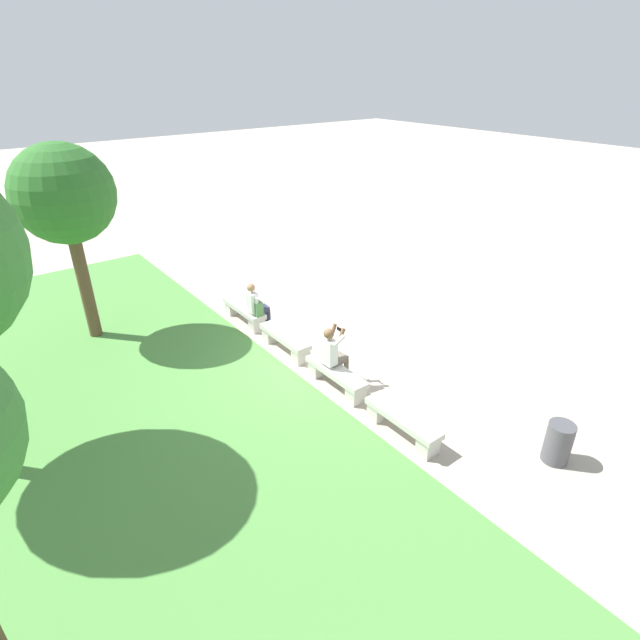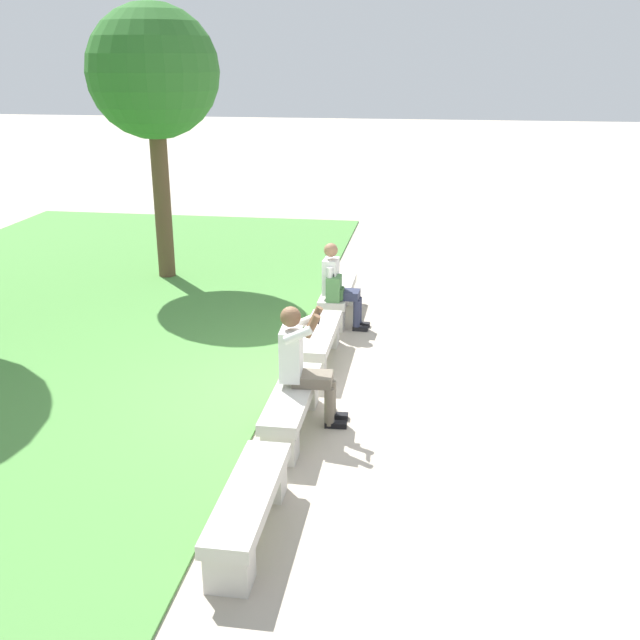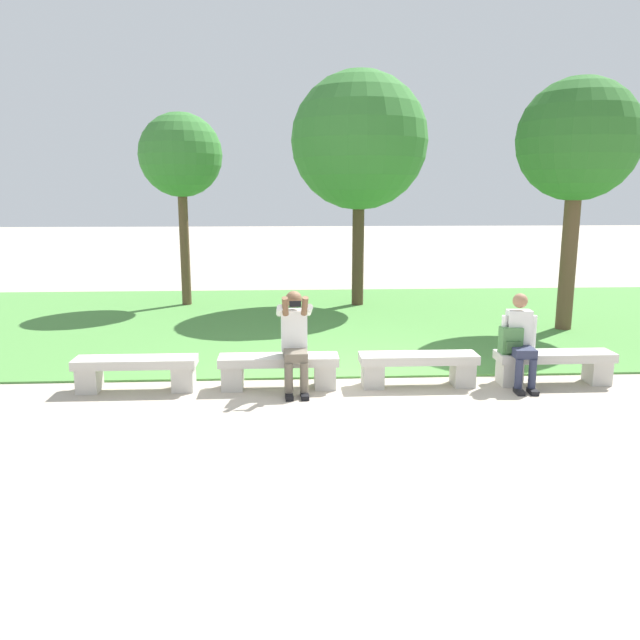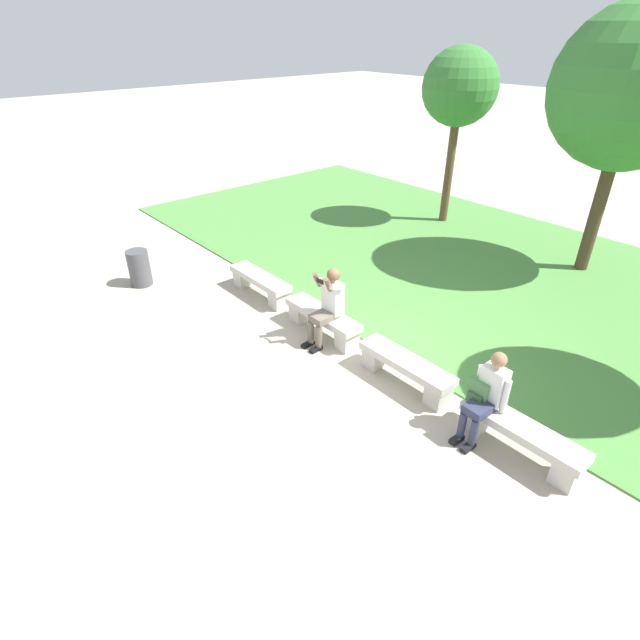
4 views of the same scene
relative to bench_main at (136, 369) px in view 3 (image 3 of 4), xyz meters
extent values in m
plane|color=#B2A593|center=(2.84, 0.00, -0.29)|extent=(80.00, 80.00, 0.00)
cube|color=#518E42|center=(2.84, 4.38, -0.27)|extent=(19.27, 8.00, 0.03)
cube|color=beige|center=(0.00, 0.00, 0.10)|extent=(1.60, 0.40, 0.12)
cube|color=beige|center=(-0.62, 0.00, -0.12)|extent=(0.28, 0.34, 0.33)
cube|color=beige|center=(0.62, 0.00, -0.12)|extent=(0.28, 0.34, 0.33)
cube|color=beige|center=(1.89, 0.00, 0.10)|extent=(1.60, 0.40, 0.12)
cube|color=beige|center=(1.27, 0.00, -0.12)|extent=(0.28, 0.34, 0.33)
cube|color=beige|center=(2.51, 0.00, -0.12)|extent=(0.28, 0.34, 0.33)
cube|color=beige|center=(3.78, 0.00, 0.10)|extent=(1.60, 0.40, 0.12)
cube|color=beige|center=(3.16, 0.00, -0.12)|extent=(0.28, 0.34, 0.33)
cube|color=beige|center=(4.40, 0.00, -0.12)|extent=(0.28, 0.34, 0.33)
cube|color=beige|center=(5.67, 0.00, 0.10)|extent=(1.60, 0.40, 0.12)
cube|color=beige|center=(5.05, 0.00, -0.12)|extent=(0.28, 0.34, 0.33)
cube|color=beige|center=(6.29, 0.00, -0.12)|extent=(0.28, 0.34, 0.33)
cube|color=black|center=(2.03, -0.45, -0.26)|extent=(0.11, 0.24, 0.06)
cylinder|color=#6B6051|center=(2.02, -0.38, -0.05)|extent=(0.11, 0.11, 0.42)
cube|color=black|center=(2.23, -0.44, -0.26)|extent=(0.11, 0.24, 0.06)
cylinder|color=#6B6051|center=(2.22, -0.37, -0.05)|extent=(0.11, 0.11, 0.42)
cube|color=#6B6051|center=(2.11, -0.19, 0.22)|extent=(0.32, 0.43, 0.12)
cube|color=silver|center=(2.10, 0.04, 0.50)|extent=(0.35, 0.24, 0.56)
sphere|color=brown|center=(2.10, 0.04, 0.92)|extent=(0.22, 0.22, 0.22)
cylinder|color=silver|center=(1.92, -0.07, 0.79)|extent=(0.11, 0.31, 0.21)
cylinder|color=brown|center=(1.99, -0.21, 0.87)|extent=(0.09, 0.19, 0.27)
cylinder|color=silver|center=(2.30, -0.05, 0.79)|extent=(0.11, 0.31, 0.21)
cylinder|color=brown|center=(2.24, -0.19, 0.87)|extent=(0.11, 0.19, 0.27)
cube|color=black|center=(2.12, -0.26, 0.91)|extent=(0.15, 0.02, 0.08)
cube|color=black|center=(5.04, -0.42, -0.26)|extent=(0.11, 0.22, 0.06)
cylinder|color=#2D334C|center=(5.05, -0.36, -0.05)|extent=(0.10, 0.10, 0.42)
cube|color=black|center=(5.22, -0.42, -0.26)|extent=(0.11, 0.22, 0.06)
cylinder|color=#2D334C|center=(5.23, -0.36, -0.05)|extent=(0.10, 0.10, 0.42)
cube|color=#2D334C|center=(5.14, -0.18, 0.22)|extent=(0.30, 0.41, 0.12)
cube|color=silver|center=(5.15, 0.04, 0.48)|extent=(0.33, 0.21, 0.52)
sphere|color=#9E7051|center=(5.15, 0.04, 0.87)|extent=(0.20, 0.20, 0.20)
cylinder|color=silver|center=(4.95, 0.03, 0.43)|extent=(0.08, 0.08, 0.48)
cylinder|color=silver|center=(5.35, 0.01, 0.43)|extent=(0.08, 0.08, 0.48)
cube|color=#4C7F47|center=(5.03, -0.02, 0.34)|extent=(0.28, 0.20, 0.36)
cube|color=#395F35|center=(5.03, -0.13, 0.27)|extent=(0.20, 0.06, 0.16)
torus|color=black|center=(5.03, -0.02, 0.54)|extent=(0.10, 0.02, 0.10)
cylinder|color=#4C3826|center=(3.64, 6.12, 1.11)|extent=(0.27, 0.27, 2.80)
sphere|color=#387A33|center=(3.64, 6.12, 3.41)|extent=(3.02, 3.02, 3.02)
cylinder|color=brown|center=(7.29, 3.31, 1.14)|extent=(0.29, 0.29, 2.87)
sphere|color=#2D6B28|center=(7.29, 3.31, 3.24)|extent=(2.20, 2.20, 2.20)
cylinder|color=brown|center=(-0.32, 6.35, 1.13)|extent=(0.21, 0.21, 2.85)
sphere|color=#387A33|center=(-0.32, 6.35, 3.11)|extent=(1.85, 1.85, 1.85)
camera|label=1|loc=(-4.75, 5.55, 5.77)|focal=28.00mm
camera|label=2|loc=(-5.13, -1.38, 3.51)|focal=42.00mm
camera|label=3|loc=(2.01, -8.08, 2.31)|focal=35.00mm
camera|label=4|loc=(7.51, -4.93, 4.45)|focal=28.00mm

